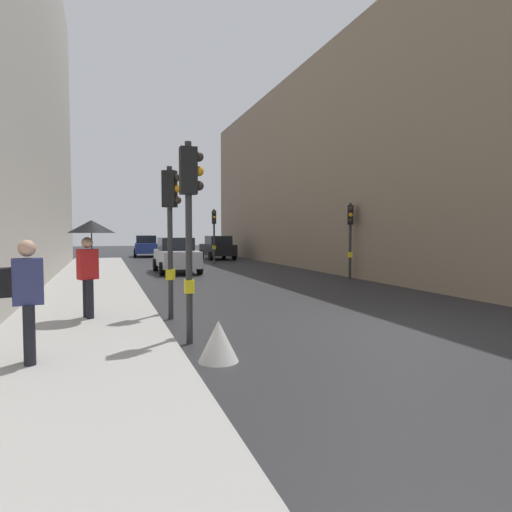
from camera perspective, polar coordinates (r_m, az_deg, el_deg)
ground_plane at (r=9.96m, az=17.19°, el=-8.82°), size 120.00×120.00×0.00m
sidewalk_kerb at (r=13.99m, az=-20.81°, el=-5.13°), size 3.17×40.00×0.16m
building_facade_right at (r=28.64m, az=16.38°, el=10.21°), size 12.00×34.02×11.27m
traffic_light_mid_street at (r=19.54m, az=12.17°, el=3.76°), size 0.35×0.45×3.31m
traffic_light_near_right at (r=10.38m, az=-11.02°, el=5.35°), size 0.45×0.36×3.55m
traffic_light_near_left at (r=8.04m, az=-8.59°, el=6.55°), size 0.43×0.24×3.66m
traffic_light_far_median at (r=28.40m, az=-5.47°, el=3.89°), size 0.25×0.44×3.52m
car_blue_van at (r=37.90m, az=-14.09°, el=1.27°), size 2.25×4.31×1.76m
car_dark_suv at (r=33.21m, az=-5.00°, el=1.11°), size 2.12×4.25×1.76m
car_silver_hatchback at (r=22.52m, az=-10.32°, el=0.12°), size 2.02×4.20×1.76m
pedestrian_with_umbrella at (r=10.23m, az=-20.74°, el=1.81°), size 1.00×1.00×2.14m
pedestrian_with_grey_backpack at (r=7.04m, az=-27.87°, el=-4.39°), size 0.63×0.38×1.77m
warning_sign_triangle at (r=7.04m, az=-4.91°, el=-10.96°), size 0.64×0.64×0.65m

